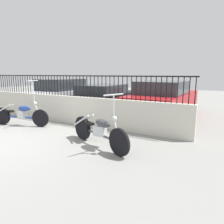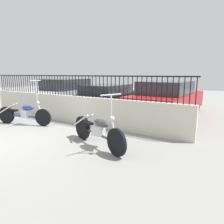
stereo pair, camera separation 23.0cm
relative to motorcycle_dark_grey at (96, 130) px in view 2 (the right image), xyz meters
The scene contains 8 objects.
ground_plane 2.45m from the motorcycle_dark_grey, 155.02° to the right, with size 40.00×40.00×0.00m, color gray.
low_wall 2.64m from the motorcycle_dark_grey, 145.91° to the left, with size 8.42×0.18×0.94m.
fence_railing 2.83m from the motorcycle_dark_grey, 145.91° to the left, with size 8.42×0.04×0.71m.
motorcycle_dark_grey is the anchor object (origin of this frame).
motorcycle_blue 3.35m from the motorcycle_dark_grey, behind, with size 2.01×0.78×1.51m.
car_silver 6.20m from the motorcycle_dark_grey, 139.38° to the left, with size 1.89×4.49×1.44m.
car_black 4.68m from the motorcycle_dark_grey, 118.83° to the left, with size 1.77×4.49×1.22m.
car_red 4.31m from the motorcycle_dark_grey, 84.02° to the left, with size 2.08×4.59×1.42m.
Camera 2 is at (4.92, -2.69, 1.70)m, focal length 32.00 mm.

